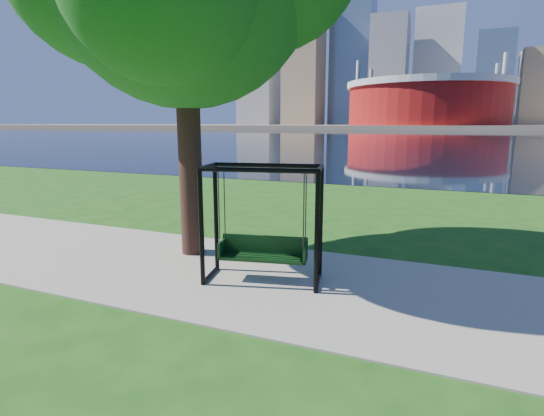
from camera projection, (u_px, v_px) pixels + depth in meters
The scene contains 7 objects.
ground at pixel (282, 272), 8.09m from camera, with size 900.00×900.00×0.00m, color #1E5114.
path at pixel (271, 280), 7.64m from camera, with size 120.00×4.00×0.03m, color #9E937F.
river at pixel (438, 136), 100.44m from camera, with size 900.00×180.00×0.02m, color black.
far_bank at pixel (447, 126), 284.95m from camera, with size 900.00×228.00×2.00m, color #937F60.
stadium at pixel (427, 101), 221.85m from camera, with size 83.00×83.00×32.00m.
skyline at pixel (445, 75), 291.87m from camera, with size 392.00×66.00×96.50m.
swing at pixel (263, 227), 7.42m from camera, with size 2.18×1.28×2.09m.
Camera 1 is at (2.79, -7.18, 2.78)m, focal length 28.00 mm.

